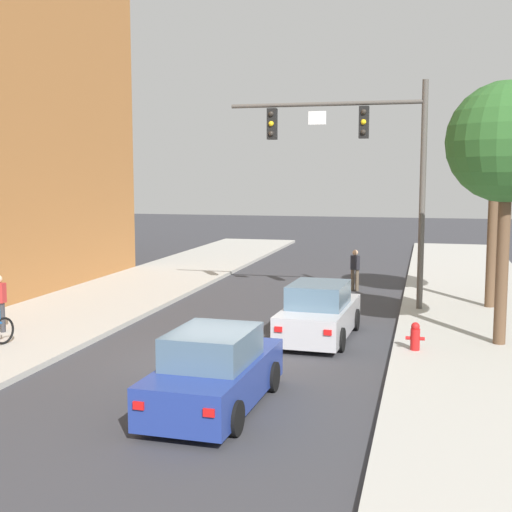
{
  "coord_description": "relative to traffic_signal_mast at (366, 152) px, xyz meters",
  "views": [
    {
      "loc": [
        4.78,
        -15.88,
        4.58
      ],
      "look_at": [
        -0.54,
        5.22,
        2.0
      ],
      "focal_mm": 47.86,
      "sensor_mm": 36.0,
      "label": 1
    }
  ],
  "objects": [
    {
      "name": "ground_plane",
      "position": [
        -2.74,
        -7.22,
        -5.34
      ],
      "size": [
        120.0,
        120.0,
        0.0
      ],
      "primitive_type": "plane",
      "color": "#38383D"
    },
    {
      "name": "sidewalk_right",
      "position": [
        3.76,
        -7.22,
        -5.27
      ],
      "size": [
        5.0,
        60.0,
        0.15
      ],
      "primitive_type": "cube",
      "color": "#B2AFA8",
      "rests_on": "ground"
    },
    {
      "name": "car_following_blue",
      "position": [
        -1.93,
        -10.64,
        -4.62
      ],
      "size": [
        1.95,
        4.29,
        1.6
      ],
      "color": "navy",
      "rests_on": "ground"
    },
    {
      "name": "car_lead_silver",
      "position": [
        -0.83,
        -4.41,
        -4.62
      ],
      "size": [
        1.98,
        4.31,
        1.6
      ],
      "color": "#B7B7BC",
      "rests_on": "ground"
    },
    {
      "name": "traffic_signal_mast",
      "position": [
        0.0,
        0.0,
        0.0
      ],
      "size": [
        6.6,
        0.38,
        7.5
      ],
      "color": "#514C47",
      "rests_on": "sidewalk_right"
    },
    {
      "name": "fire_hydrant",
      "position": [
        1.83,
        -5.64,
        -4.84
      ],
      "size": [
        0.48,
        0.24,
        0.72
      ],
      "color": "red",
      "rests_on": "sidewalk_right"
    },
    {
      "name": "street_tree_second",
      "position": [
        4.16,
        0.9,
        0.33
      ],
      "size": [
        3.07,
        3.07,
        7.11
      ],
      "color": "brown",
      "rests_on": "sidewalk_right"
    },
    {
      "name": "street_tree_nearest",
      "position": [
        3.98,
        -4.41,
        0.05
      ],
      "size": [
        3.11,
        3.11,
        6.84
      ],
      "color": "brown",
      "rests_on": "sidewalk_right"
    },
    {
      "name": "pedestrian_crossing_road",
      "position": [
        -0.7,
        3.94,
        -4.43
      ],
      "size": [
        0.36,
        0.22,
        1.64
      ],
      "color": "brown",
      "rests_on": "ground"
    }
  ]
}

